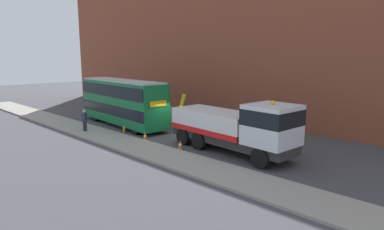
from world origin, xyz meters
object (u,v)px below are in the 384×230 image
at_px(recovery_tow_truck, 235,126).
at_px(traffic_cone_near_truck, 180,145).
at_px(traffic_cone_midway, 145,137).
at_px(pedestrian_onlooker, 85,121).
at_px(double_decker_bus, 122,101).
at_px(traffic_cone_near_bus, 124,128).

bearing_deg(recovery_tow_truck, traffic_cone_near_truck, -142.11).
bearing_deg(traffic_cone_midway, recovery_tow_truck, 17.88).
height_order(pedestrian_onlooker, traffic_cone_midway, pedestrian_onlooker).
xyz_separation_m(recovery_tow_truck, double_decker_bus, (-12.56, 0.04, 0.47)).
bearing_deg(pedestrian_onlooker, traffic_cone_near_bus, 13.61).
height_order(recovery_tow_truck, traffic_cone_near_bus, recovery_tow_truck).
distance_m(recovery_tow_truck, traffic_cone_midway, 7.01).
bearing_deg(pedestrian_onlooker, traffic_cone_midway, -15.14).
distance_m(traffic_cone_near_bus, traffic_cone_midway, 3.49).
distance_m(double_decker_bus, traffic_cone_near_truck, 9.98).
height_order(double_decker_bus, pedestrian_onlooker, double_decker_bus).
xyz_separation_m(recovery_tow_truck, traffic_cone_midway, (-6.53, -2.11, -1.42)).
bearing_deg(double_decker_bus, recovery_tow_truck, 4.23).
height_order(traffic_cone_near_bus, traffic_cone_midway, same).
bearing_deg(recovery_tow_truck, traffic_cone_near_bus, -166.55).
bearing_deg(traffic_cone_near_bus, pedestrian_onlooker, -134.15).
bearing_deg(traffic_cone_near_bus, double_decker_bus, 147.72).
bearing_deg(double_decker_bus, traffic_cone_near_truck, -7.38).
relative_size(double_decker_bus, traffic_cone_near_bus, 15.52).
height_order(double_decker_bus, traffic_cone_near_truck, double_decker_bus).
bearing_deg(traffic_cone_near_bus, traffic_cone_near_truck, -3.05).
xyz_separation_m(recovery_tow_truck, traffic_cone_near_bus, (-9.98, -1.59, -1.42)).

